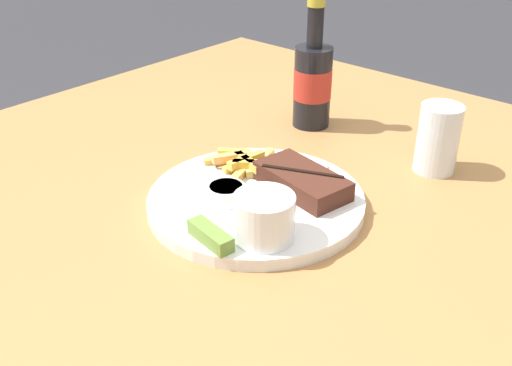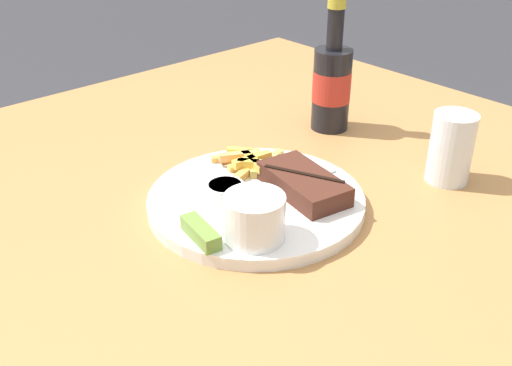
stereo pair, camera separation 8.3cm
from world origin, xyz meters
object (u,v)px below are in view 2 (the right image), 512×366
dinner_plate (256,201)px  coleslaw_cup (254,215)px  knife_utensil (278,186)px  steak_portion (303,183)px  beer_bottle (332,84)px  dipping_sauce_cup (225,191)px  drinking_glass (451,148)px  pickle_spear (201,232)px  fork_utensil (226,172)px

dinner_plate → coleslaw_cup: bearing=-42.9°
coleslaw_cup → knife_utensil: size_ratio=0.47×
steak_portion → beer_bottle: size_ratio=0.64×
dinner_plate → dipping_sauce_cup: dipping_sauce_cup is taller
dipping_sauce_cup → drinking_glass: size_ratio=0.48×
coleslaw_cup → pickle_spear: coleslaw_cup is taller
pickle_spear → fork_utensil: bearing=130.4°
dinner_plate → coleslaw_cup: 0.11m
steak_portion → coleslaw_cup: (0.04, -0.13, 0.02)m
dipping_sauce_cup → fork_utensil: dipping_sauce_cup is taller
fork_utensil → beer_bottle: (-0.04, 0.27, 0.06)m
steak_portion → fork_utensil: size_ratio=1.11×
dinner_plate → steak_portion: 0.07m
dipping_sauce_cup → beer_bottle: 0.34m
dinner_plate → drinking_glass: size_ratio=2.83×
coleslaw_cup → knife_utensil: bearing=123.1°
pickle_spear → knife_utensil: 0.17m
pickle_spear → coleslaw_cup: bearing=51.1°
dinner_plate → dipping_sauce_cup: bearing=-118.5°
beer_bottle → dipping_sauce_cup: bearing=-73.4°
coleslaw_cup → pickle_spear: 0.07m
dinner_plate → dipping_sauce_cup: 0.05m
steak_portion → dipping_sauce_cup: bearing=-121.8°
fork_utensil → dinner_plate: bearing=0.0°
dinner_plate → coleslaw_cup: size_ratio=3.97×
knife_utensil → drinking_glass: (0.13, 0.23, 0.03)m
knife_utensil → drinking_glass: 0.27m
steak_portion → dipping_sauce_cup: 0.11m
knife_utensil → pickle_spear: bearing=-160.4°
coleslaw_cup → pickle_spear: bearing=-128.9°
dipping_sauce_cup → fork_utensil: bearing=139.9°
dinner_plate → steak_portion: size_ratio=2.04×
dinner_plate → drinking_glass: bearing=63.2°
steak_portion → beer_bottle: beer_bottle is taller
drinking_glass → pickle_spear: bearing=-104.5°
beer_bottle → fork_utensil: bearing=-82.2°
drinking_glass → coleslaw_cup: bearing=-99.9°
dipping_sauce_cup → beer_bottle: bearing=106.6°
coleslaw_cup → fork_utensil: (-0.16, 0.08, -0.03)m
coleslaw_cup → steak_portion: bearing=107.0°
fork_utensil → beer_bottle: 0.28m
coleslaw_cup → dipping_sauce_cup: (-0.10, 0.03, -0.02)m
fork_utensil → drinking_glass: 0.34m
steak_portion → knife_utensil: 0.04m
dipping_sauce_cup → pickle_spear: bearing=-56.9°
beer_bottle → steak_portion: bearing=-55.8°
steak_portion → drinking_glass: drinking_glass is taller
coleslaw_cup → knife_utensil: coleslaw_cup is taller
coleslaw_cup → drinking_glass: 0.35m
pickle_spear → beer_bottle: size_ratio=0.32×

